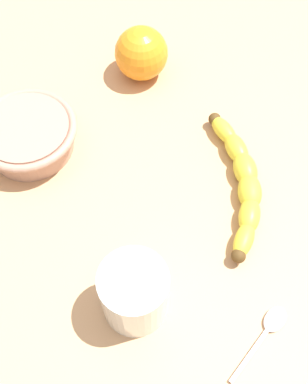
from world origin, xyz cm
name	(u,v)px	position (x,y,z in cm)	size (l,w,h in cm)	color
wooden_tabletop	(169,193)	(0.00, 0.00, 1.50)	(120.00, 120.00, 3.00)	tan
banana	(242,181)	(6.41, -7.77, 4.64)	(18.70, 17.27, 3.27)	yellow
smoothie_glass	(134,294)	(-16.10, -7.00, 7.48)	(8.04, 8.04, 9.21)	silver
ceramic_bowl	(28,135)	(-7.02, 20.56, 5.96)	(14.82, 14.82, 4.97)	tan
orange_fruit	(141,53)	(14.96, 17.16, 7.26)	(8.52, 8.52, 8.52)	orange
teaspoon	(272,324)	(-7.71, -21.49, 3.40)	(11.24, 2.50, 0.80)	silver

